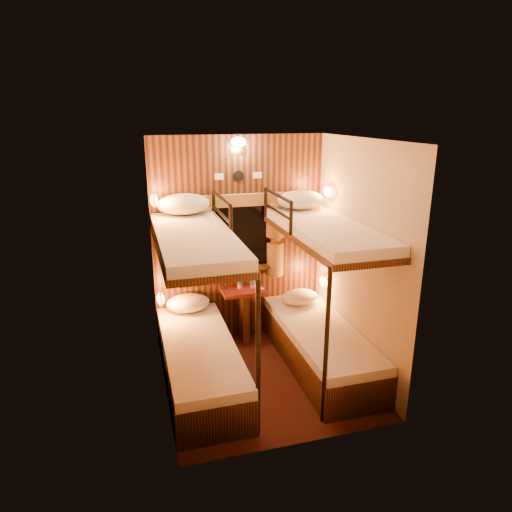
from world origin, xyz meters
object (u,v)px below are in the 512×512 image
object	(u,v)px
bunk_left	(199,333)
bottle_right	(252,281)
table	(243,308)
bottle_left	(240,280)
bunk_right	(321,317)

from	to	relation	value
bunk_left	bottle_right	bearing A→B (deg)	45.89
bunk_left	table	xyz separation A→B (m)	(0.65, 0.78, -0.14)
bunk_left	bottle_left	xyz separation A→B (m)	(0.62, 0.82, 0.20)
table	bottle_right	xyz separation A→B (m)	(0.12, 0.01, 0.33)
bunk_left	table	distance (m)	1.02
bunk_right	table	bearing A→B (deg)	129.67
bottle_left	bunk_right	bearing A→B (deg)	-50.68
bunk_left	bunk_right	size ratio (longest dim) A/B	1.00
bottle_left	bunk_left	bearing A→B (deg)	-127.15
bunk_right	bottle_left	bearing A→B (deg)	129.32
bottle_left	bottle_right	distance (m)	0.15
bunk_left	bottle_right	world-z (taller)	bunk_left
bunk_right	bottle_right	world-z (taller)	bunk_right
bunk_right	bottle_right	size ratio (longest dim) A/B	9.02
bottle_left	bottle_right	bearing A→B (deg)	-13.48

